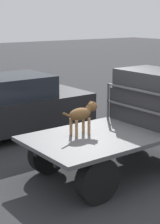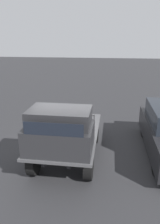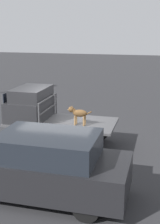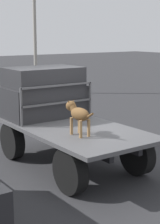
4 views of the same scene
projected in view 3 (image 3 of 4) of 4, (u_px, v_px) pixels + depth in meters
The scene contains 6 objects.
ground_plane at pixel (62, 144), 11.48m from camera, with size 80.00×80.00×0.00m, color #2D2D30.
flatbed_truck at pixel (62, 128), 11.31m from camera, with size 3.86×1.96×0.90m.
truck_cab at pixel (30, 104), 11.39m from camera, with size 1.30×1.84×1.17m.
truck_headboard at pixel (48, 105), 11.22m from camera, with size 0.04×1.84×0.83m.
dog at pixel (78, 113), 10.70m from camera, with size 0.86×0.25×0.67m.
parked_sedan at pixel (43, 165), 7.76m from camera, with size 4.40×1.83×1.68m.
Camera 3 is at (-3.36, 10.25, 4.15)m, focal length 50.00 mm.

